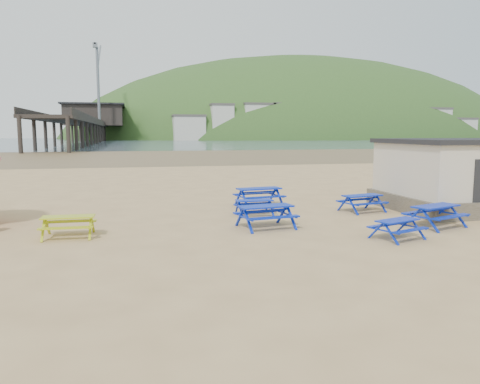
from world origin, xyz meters
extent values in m
plane|color=tan|center=(0.00, 0.00, 0.00)|extent=(400.00, 400.00, 0.00)
plane|color=brown|center=(0.00, 55.00, 0.00)|extent=(400.00, 400.00, 0.00)
plane|color=#43535F|center=(0.00, 170.00, 0.01)|extent=(400.00, 400.00, 0.00)
cube|color=#0222B0|center=(0.50, 1.57, 0.62)|extent=(1.53, 0.60, 0.04)
cube|color=#0222B0|center=(0.50, 2.08, 0.38)|extent=(1.53, 0.21, 0.04)
cube|color=#0222B0|center=(0.50, 1.06, 0.38)|extent=(1.53, 0.21, 0.04)
cube|color=#0222B0|center=(1.33, 3.82, 0.83)|extent=(2.14, 1.09, 0.06)
cube|color=#0222B0|center=(1.23, 4.49, 0.51)|extent=(2.06, 0.59, 0.06)
cube|color=#0222B0|center=(1.44, 3.15, 0.51)|extent=(2.06, 0.59, 0.06)
cube|color=#0222B0|center=(5.30, 1.31, 0.71)|extent=(1.86, 1.03, 0.05)
cube|color=#0222B0|center=(5.17, 1.88, 0.44)|extent=(1.77, 0.60, 0.05)
cube|color=#0222B0|center=(5.42, 0.73, 0.44)|extent=(1.77, 0.60, 0.05)
cube|color=#0222B0|center=(0.22, -1.08, 0.79)|extent=(2.05, 1.03, 0.05)
cube|color=#0222B0|center=(0.13, -0.44, 0.49)|extent=(1.98, 0.55, 0.05)
cube|color=#0222B0|center=(0.31, -1.73, 0.49)|extent=(1.98, 0.55, 0.05)
cube|color=#0222B0|center=(3.87, -3.78, 0.62)|extent=(1.65, 1.08, 0.04)
cube|color=#0222B0|center=(3.70, -3.30, 0.38)|extent=(1.52, 0.71, 0.04)
cube|color=#0222B0|center=(4.04, -4.26, 0.38)|extent=(1.52, 0.71, 0.04)
cube|color=#0222B0|center=(6.31, -2.33, 0.77)|extent=(2.04, 1.33, 0.05)
cube|color=#0222B0|center=(6.10, -1.73, 0.48)|extent=(1.88, 0.88, 0.05)
cube|color=#0222B0|center=(6.52, -2.93, 0.48)|extent=(1.88, 0.88, 0.05)
cube|color=gold|center=(-6.55, -1.02, 0.68)|extent=(1.70, 0.71, 0.05)
cube|color=gold|center=(-6.53, -0.46, 0.42)|extent=(1.68, 0.29, 0.05)
cube|color=gold|center=(-6.57, -1.57, 0.42)|extent=(1.68, 0.29, 0.05)
cube|color=#665B4C|center=(10.50, 1.00, 0.35)|extent=(7.40, 5.40, 0.70)
cube|color=beige|center=(10.50, 1.00, 1.85)|extent=(7.00, 5.00, 2.30)
cube|color=black|center=(10.50, 1.00, 3.05)|extent=(7.30, 5.30, 0.20)
cube|color=black|center=(-18.00, 175.00, 6.00)|extent=(9.00, 220.00, 0.60)
cube|color=black|center=(-18.00, 186.00, 10.00)|extent=(22.00, 30.00, 8.00)
cube|color=black|center=(-18.00, 186.00, 14.30)|extent=(24.00, 32.00, 0.60)
cylinder|color=slate|center=(-15.00, 164.00, 20.00)|extent=(1.00, 1.00, 28.00)
cube|color=slate|center=(-15.00, 178.00, 33.00)|extent=(0.60, 25.63, 12.38)
ellipsoid|color=#2D4C1E|center=(90.00, 230.00, -10.00)|extent=(264.00, 144.00, 108.00)
camera|label=1|loc=(-4.51, -17.07, 3.45)|focal=35.00mm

